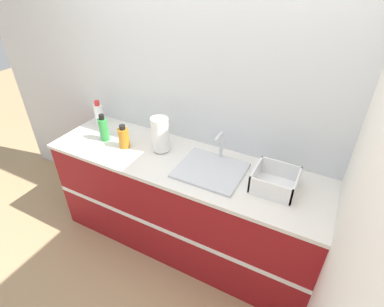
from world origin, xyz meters
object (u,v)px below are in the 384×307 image
at_px(sink, 211,169).
at_px(paper_towel_roll, 160,134).
at_px(dish_rack, 275,182).
at_px(bottle_green, 104,129).
at_px(bottle_amber, 124,137).
at_px(bottle_white_spray, 99,115).

distance_m(sink, paper_towel_roll, 0.49).
relative_size(dish_rack, bottle_green, 1.19).
bearing_deg(sink, dish_rack, 2.70).
bearing_deg(bottle_amber, bottle_green, 176.89).
bearing_deg(dish_rack, bottle_white_spray, 175.16).
xyz_separation_m(sink, bottle_amber, (-0.76, -0.03, 0.07)).
bearing_deg(bottle_amber, dish_rack, 2.50).
relative_size(sink, dish_rack, 1.67).
xyz_separation_m(sink, paper_towel_roll, (-0.47, 0.06, 0.13)).
bearing_deg(dish_rack, bottle_green, -178.35).
relative_size(paper_towel_roll, dish_rack, 1.02).
bearing_deg(bottle_green, bottle_amber, -3.11).
distance_m(sink, bottle_amber, 0.77).
bearing_deg(sink, bottle_green, -178.84).
bearing_deg(paper_towel_roll, bottle_green, -170.63).
relative_size(sink, bottle_green, 2.00).
bearing_deg(dish_rack, bottle_amber, -177.50).
distance_m(paper_towel_roll, bottle_white_spray, 0.73).
bearing_deg(bottle_green, sink, 1.16).
height_order(bottle_white_spray, bottle_green, bottle_white_spray).
relative_size(paper_towel_roll, bottle_amber, 1.44).
distance_m(bottle_amber, bottle_white_spray, 0.47).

